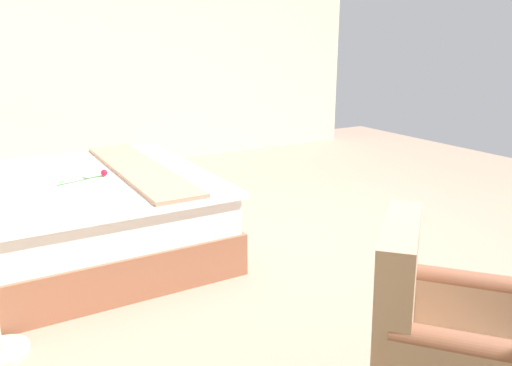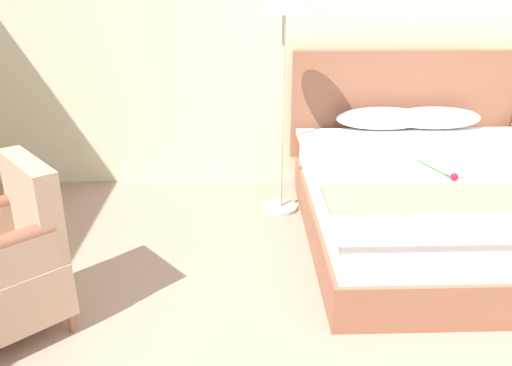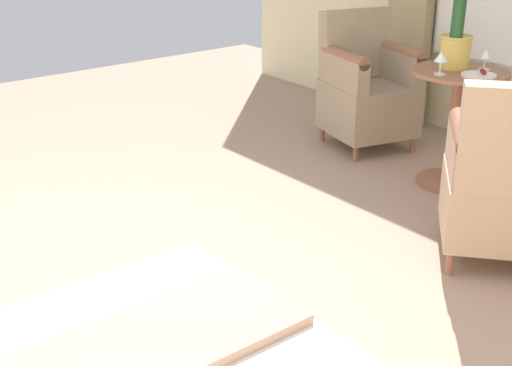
{
  "view_description": "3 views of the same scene",
  "coord_description": "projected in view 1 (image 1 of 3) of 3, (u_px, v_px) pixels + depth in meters",
  "views": [
    {
      "loc": [
        -2.88,
        2.19,
        1.55
      ],
      "look_at": [
        -0.67,
        0.92,
        0.81
      ],
      "focal_mm": 35.0,
      "sensor_mm": 36.0,
      "label": 1
    },
    {
      "loc": [
        -0.63,
        -1.45,
        1.83
      ],
      "look_at": [
        -0.56,
        0.73,
        0.88
      ],
      "focal_mm": 35.0,
      "sensor_mm": 36.0,
      "label": 2
    },
    {
      "loc": [
        1.01,
        2.5,
        1.7
      ],
      "look_at": [
        -0.53,
        0.58,
        0.68
      ],
      "focal_mm": 50.0,
      "sensor_mm": 36.0,
      "label": 3
    }
  ],
  "objects": [
    {
      "name": "bed",
      "position": [
        57.0,
        216.0,
        3.57
      ],
      "size": [
        1.89,
        2.05,
        1.2
      ],
      "color": "#8E573F",
      "rests_on": "ground"
    },
    {
      "name": "ground_plane",
      "position": [
        314.0,
        247.0,
        3.88
      ],
      "size": [
        8.26,
        8.26,
        0.0
      ],
      "primitive_type": "plane",
      "color": "tan"
    },
    {
      "name": "armchair_by_window",
      "position": [
        442.0,
        363.0,
        1.82
      ],
      "size": [
        0.78,
        0.78,
        0.93
      ],
      "color": "#8E573F",
      "rests_on": "ground"
    },
    {
      "name": "wall_far_side",
      "position": [
        156.0,
        48.0,
        6.34
      ],
      "size": [
        0.12,
        5.79,
        2.89
      ],
      "color": "beige",
      "rests_on": "ground"
    }
  ]
}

